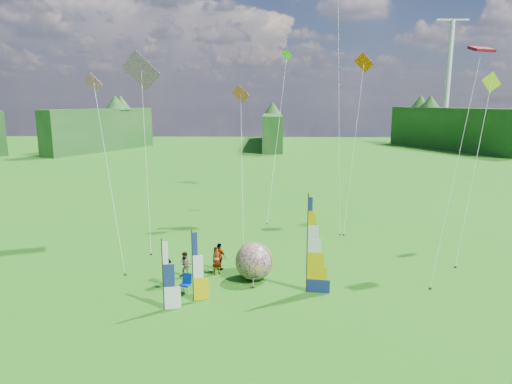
{
  "coord_description": "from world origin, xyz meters",
  "views": [
    {
      "loc": [
        -0.18,
        -19.89,
        10.34
      ],
      "look_at": [
        -1.0,
        4.0,
        5.5
      ],
      "focal_mm": 32.0,
      "sensor_mm": 36.0,
      "label": 1
    }
  ],
  "objects_px": {
    "spectator_d": "(219,257)",
    "camp_chair": "(185,284)",
    "side_banner_left": "(193,267)",
    "side_banner_far": "(163,276)",
    "spectator_b": "(186,265)",
    "spectator_c": "(167,272)",
    "kite_whale": "(339,82)",
    "spectator_a": "(217,261)",
    "bol_inflatable": "(254,261)",
    "feather_banner_main": "(307,245)"
  },
  "relations": [
    {
      "from": "side_banner_far",
      "to": "spectator_c",
      "type": "bearing_deg",
      "value": 87.61
    },
    {
      "from": "spectator_b",
      "to": "spectator_c",
      "type": "xyz_separation_m",
      "value": [
        -0.84,
        -1.19,
        0.01
      ]
    },
    {
      "from": "spectator_d",
      "to": "camp_chair",
      "type": "xyz_separation_m",
      "value": [
        -1.49,
        -3.43,
        -0.34
      ]
    },
    {
      "from": "side_banner_left",
      "to": "kite_whale",
      "type": "xyz_separation_m",
      "value": [
        9.73,
        17.81,
        9.99
      ]
    },
    {
      "from": "bol_inflatable",
      "to": "spectator_b",
      "type": "height_order",
      "value": "bol_inflatable"
    },
    {
      "from": "spectator_a",
      "to": "spectator_b",
      "type": "xyz_separation_m",
      "value": [
        -1.79,
        -0.58,
        -0.07
      ]
    },
    {
      "from": "side_banner_left",
      "to": "camp_chair",
      "type": "height_order",
      "value": "side_banner_left"
    },
    {
      "from": "spectator_d",
      "to": "spectator_c",
      "type": "bearing_deg",
      "value": 75.32
    },
    {
      "from": "bol_inflatable",
      "to": "spectator_c",
      "type": "relative_size",
      "value": 1.39
    },
    {
      "from": "side_banner_left",
      "to": "spectator_b",
      "type": "height_order",
      "value": "side_banner_left"
    },
    {
      "from": "spectator_d",
      "to": "spectator_a",
      "type": "bearing_deg",
      "value": 116.54
    },
    {
      "from": "spectator_a",
      "to": "spectator_d",
      "type": "distance_m",
      "value": 0.7
    },
    {
      "from": "spectator_b",
      "to": "camp_chair",
      "type": "relative_size",
      "value": 1.51
    },
    {
      "from": "side_banner_left",
      "to": "spectator_d",
      "type": "distance_m",
      "value": 4.69
    },
    {
      "from": "side_banner_far",
      "to": "camp_chair",
      "type": "height_order",
      "value": "side_banner_far"
    },
    {
      "from": "spectator_a",
      "to": "spectator_c",
      "type": "bearing_deg",
      "value": -179.62
    },
    {
      "from": "spectator_a",
      "to": "side_banner_left",
      "type": "bearing_deg",
      "value": -135.24
    },
    {
      "from": "side_banner_left",
      "to": "spectator_a",
      "type": "distance_m",
      "value": 4.01
    },
    {
      "from": "spectator_a",
      "to": "side_banner_far",
      "type": "bearing_deg",
      "value": -146.75
    },
    {
      "from": "feather_banner_main",
      "to": "side_banner_far",
      "type": "distance_m",
      "value": 7.72
    },
    {
      "from": "spectator_a",
      "to": "bol_inflatable",
      "type": "bearing_deg",
      "value": -50.72
    },
    {
      "from": "feather_banner_main",
      "to": "spectator_c",
      "type": "xyz_separation_m",
      "value": [
        -7.83,
        0.68,
        -1.88
      ]
    },
    {
      "from": "spectator_b",
      "to": "side_banner_far",
      "type": "bearing_deg",
      "value": -84.02
    },
    {
      "from": "spectator_c",
      "to": "spectator_d",
      "type": "distance_m",
      "value": 3.67
    },
    {
      "from": "side_banner_far",
      "to": "camp_chair",
      "type": "bearing_deg",
      "value": 60.04
    },
    {
      "from": "feather_banner_main",
      "to": "bol_inflatable",
      "type": "relative_size",
      "value": 2.42
    },
    {
      "from": "spectator_c",
      "to": "spectator_d",
      "type": "height_order",
      "value": "spectator_d"
    },
    {
      "from": "side_banner_far",
      "to": "spectator_a",
      "type": "height_order",
      "value": "side_banner_far"
    },
    {
      "from": "side_banner_left",
      "to": "side_banner_far",
      "type": "bearing_deg",
      "value": -157.8
    },
    {
      "from": "feather_banner_main",
      "to": "spectator_d",
      "type": "relative_size",
      "value": 3.13
    },
    {
      "from": "side_banner_left",
      "to": "spectator_d",
      "type": "height_order",
      "value": "side_banner_left"
    },
    {
      "from": "spectator_a",
      "to": "spectator_b",
      "type": "distance_m",
      "value": 1.88
    },
    {
      "from": "feather_banner_main",
      "to": "spectator_c",
      "type": "relative_size",
      "value": 3.37
    },
    {
      "from": "camp_chair",
      "to": "bol_inflatable",
      "type": "bearing_deg",
      "value": 45.36
    },
    {
      "from": "feather_banner_main",
      "to": "side_banner_left",
      "type": "relative_size",
      "value": 1.43
    },
    {
      "from": "spectator_b",
      "to": "kite_whale",
      "type": "distance_m",
      "value": 21.23
    },
    {
      "from": "spectator_c",
      "to": "spectator_a",
      "type": "bearing_deg",
      "value": -48.4
    },
    {
      "from": "spectator_a",
      "to": "spectator_d",
      "type": "xyz_separation_m",
      "value": [
        0.08,
        0.7,
        0.0
      ]
    },
    {
      "from": "spectator_d",
      "to": "kite_whale",
      "type": "distance_m",
      "value": 19.41
    },
    {
      "from": "feather_banner_main",
      "to": "bol_inflatable",
      "type": "height_order",
      "value": "feather_banner_main"
    },
    {
      "from": "bol_inflatable",
      "to": "spectator_d",
      "type": "xyz_separation_m",
      "value": [
        -2.19,
        1.4,
        -0.25
      ]
    },
    {
      "from": "spectator_d",
      "to": "feather_banner_main",
      "type": "bearing_deg",
      "value": -178.55
    },
    {
      "from": "feather_banner_main",
      "to": "spectator_a",
      "type": "distance_m",
      "value": 6.03
    },
    {
      "from": "spectator_a",
      "to": "spectator_d",
      "type": "height_order",
      "value": "spectator_d"
    },
    {
      "from": "bol_inflatable",
      "to": "camp_chair",
      "type": "relative_size",
      "value": 2.14
    },
    {
      "from": "feather_banner_main",
      "to": "spectator_c",
      "type": "distance_m",
      "value": 8.08
    },
    {
      "from": "kite_whale",
      "to": "spectator_c",
      "type": "bearing_deg",
      "value": -133.57
    },
    {
      "from": "spectator_a",
      "to": "spectator_c",
      "type": "distance_m",
      "value": 3.17
    },
    {
      "from": "feather_banner_main",
      "to": "bol_inflatable",
      "type": "bearing_deg",
      "value": 156.8
    },
    {
      "from": "side_banner_far",
      "to": "spectator_c",
      "type": "xyz_separation_m",
      "value": [
        -0.55,
        3.09,
        -1.0
      ]
    }
  ]
}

